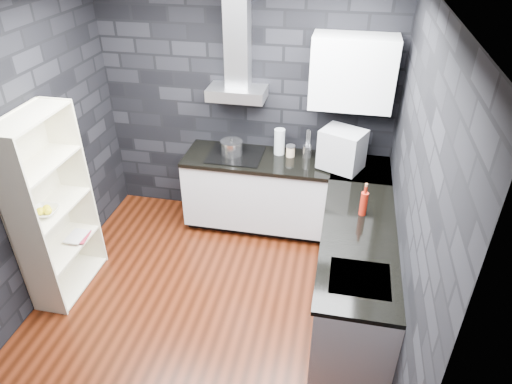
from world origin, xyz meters
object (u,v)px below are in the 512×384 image
(appliance_garage, at_px, (342,149))
(bookshelf, at_px, (52,209))
(utensil_crock, at_px, (307,151))
(glass_vase, at_px, (279,142))
(fruit_bowl, at_px, (45,211))
(storage_jar, at_px, (290,152))
(pot, at_px, (232,148))
(red_bottle, at_px, (364,204))

(appliance_garage, xyz_separation_m, bookshelf, (-2.50, -1.26, -0.22))
(utensil_crock, height_order, bookshelf, bookshelf)
(glass_vase, bearing_deg, fruit_bowl, -139.36)
(utensil_crock, height_order, fruit_bowl, utensil_crock)
(storage_jar, height_order, appliance_garage, appliance_garage)
(pot, relative_size, storage_jar, 2.04)
(pot, xyz_separation_m, bookshelf, (-1.33, -1.34, -0.08))
(storage_jar, relative_size, bookshelf, 0.06)
(glass_vase, height_order, appliance_garage, appliance_garage)
(pot, height_order, utensil_crock, pot)
(appliance_garage, xyz_separation_m, red_bottle, (0.23, -0.79, -0.11))
(utensil_crock, bearing_deg, red_bottle, -58.99)
(storage_jar, height_order, utensil_crock, utensil_crock)
(storage_jar, xyz_separation_m, red_bottle, (0.77, -0.96, 0.05))
(red_bottle, bearing_deg, bookshelf, -170.25)
(pot, xyz_separation_m, fruit_bowl, (-1.33, -1.44, -0.04))
(glass_vase, height_order, bookshelf, bookshelf)
(glass_vase, relative_size, red_bottle, 1.30)
(appliance_garage, distance_m, fruit_bowl, 2.85)
(appliance_garage, height_order, red_bottle, appliance_garage)
(utensil_crock, distance_m, appliance_garage, 0.44)
(pot, relative_size, red_bottle, 1.05)
(storage_jar, height_order, bookshelf, bookshelf)
(pot, distance_m, red_bottle, 1.65)
(pot, bearing_deg, storage_jar, 8.18)
(storage_jar, relative_size, red_bottle, 0.51)
(appliance_garage, bearing_deg, pot, -160.43)
(storage_jar, xyz_separation_m, utensil_crock, (0.18, 0.02, 0.01))
(utensil_crock, distance_m, red_bottle, 1.15)
(red_bottle, xyz_separation_m, fruit_bowl, (-2.73, -0.57, -0.07))
(bookshelf, bearing_deg, glass_vase, 37.31)
(red_bottle, relative_size, bookshelf, 0.12)
(bookshelf, distance_m, fruit_bowl, 0.11)
(utensil_crock, xyz_separation_m, appliance_garage, (0.36, -0.20, 0.16))
(appliance_garage, distance_m, red_bottle, 0.83)
(glass_vase, height_order, red_bottle, glass_vase)
(glass_vase, bearing_deg, pot, -165.55)
(pot, bearing_deg, appliance_garage, -4.10)
(glass_vase, relative_size, fruit_bowl, 1.26)
(utensil_crock, height_order, appliance_garage, appliance_garage)
(appliance_garage, bearing_deg, glass_vase, -173.98)
(glass_vase, xyz_separation_m, storage_jar, (0.13, -0.04, -0.09))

